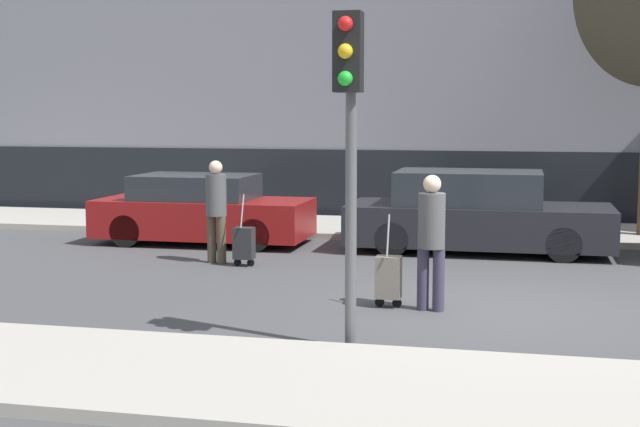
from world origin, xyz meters
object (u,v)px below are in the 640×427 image
parked_car_0 (202,211)px  trolley_right (388,277)px  pedestrian_right (431,234)px  pedestrian_left (216,205)px  parked_car_1 (476,214)px  traffic_light (349,111)px  trolley_left (244,243)px

parked_car_0 → trolley_right: (4.28, -4.72, -0.23)m
parked_car_0 → pedestrian_right: size_ratio=2.34×
parked_car_0 → pedestrian_left: pedestrian_left is taller
pedestrian_right → trolley_right: (-0.55, 0.07, -0.59)m
pedestrian_right → parked_car_1: bearing=93.7°
parked_car_1 → traffic_light: (-0.93, -7.03, 1.82)m
trolley_left → pedestrian_right: size_ratio=0.69×
trolley_left → pedestrian_right: bearing=-38.0°
parked_car_1 → pedestrian_right: 4.94m
parked_car_1 → pedestrian_left: (-4.10, -2.20, 0.29)m
trolley_left → trolley_right: trolley_right is taller
traffic_light → pedestrian_left: bearing=123.2°
parked_car_1 → traffic_light: traffic_light is taller
parked_car_0 → pedestrian_right: pedestrian_right is taller
parked_car_1 → pedestrian_right: pedestrian_right is taller
pedestrian_right → traffic_light: size_ratio=0.49×
traffic_light → pedestrian_right: bearing=73.0°
parked_car_1 → trolley_right: size_ratio=3.86×
pedestrian_right → traffic_light: traffic_light is taller
trolley_left → trolley_right: 3.70m
pedestrian_left → traffic_light: traffic_light is taller
parked_car_1 → parked_car_0: bearing=-178.4°
trolley_left → parked_car_1: bearing=33.5°
pedestrian_left → pedestrian_right: (3.80, -2.73, 0.01)m
pedestrian_left → trolley_right: bearing=158.3°
pedestrian_left → trolley_right: pedestrian_left is taller
parked_car_0 → trolley_left: 2.72m
pedestrian_right → trolley_right: 0.80m
pedestrian_right → trolley_right: size_ratio=1.43×
traffic_light → parked_car_0: bearing=121.3°
trolley_left → traffic_light: bearing=-60.5°
pedestrian_left → traffic_light: bearing=140.7°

